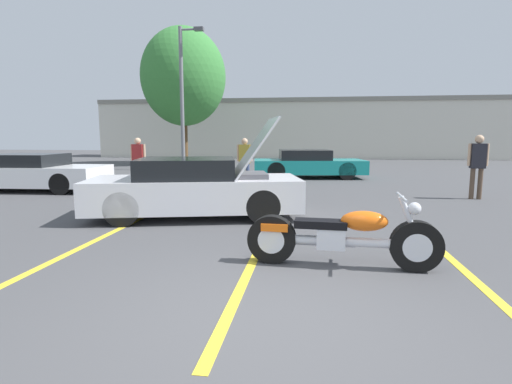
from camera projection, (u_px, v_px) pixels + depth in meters
The scene contains 14 objects.
ground_plane at pixel (266, 320), 3.69m from camera, with size 80.00×80.00×0.00m, color #474749.
parking_stripe_foreground at pixel (66, 255), 5.70m from camera, with size 0.12×5.11×0.01m, color yellow.
parking_stripe_middle at pixel (252, 263), 5.33m from camera, with size 0.12×5.11×0.01m, color yellow.
parking_stripe_back at pixel (466, 272), 4.97m from camera, with size 0.12×5.11×0.01m, color yellow.
far_building at pixel (307, 127), 30.77m from camera, with size 32.00×4.20×4.40m.
light_pole at pixel (184, 92), 18.95m from camera, with size 1.21×0.28×6.72m.
tree_background at pixel (183, 77), 23.02m from camera, with size 4.87×4.87×7.84m.
motorcycle at pixel (342, 237), 5.14m from camera, with size 2.47×0.70×0.96m.
show_car_hood_open at pixel (196, 188), 8.26m from camera, with size 4.56×2.65×2.06m.
parked_car_right_row at pixel (308, 164), 16.01m from camera, with size 4.58×2.44×1.13m.
parked_car_left_row at pixel (33, 173), 12.31m from camera, with size 4.40×2.10×1.13m.
spectator_near_motorcycle at pixel (478, 161), 10.56m from camera, with size 0.52×0.22×1.71m.
spectator_by_show_car at pixel (245, 158), 13.25m from camera, with size 0.52×0.21×1.60m.
spectator_midground at pixel (138, 158), 13.25m from camera, with size 0.52×0.21×1.62m.
Camera 1 is at (0.39, -3.47, 1.69)m, focal length 28.00 mm.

